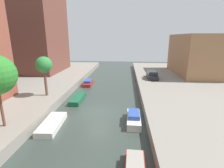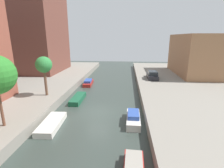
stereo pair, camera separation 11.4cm
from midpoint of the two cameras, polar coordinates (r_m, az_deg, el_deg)
name	(u,v)px [view 2 (the right image)]	position (r m, az deg, el deg)	size (l,w,h in m)	color
ground_plane	(98,112)	(19.27, -4.53, -9.48)	(84.00, 84.00, 0.00)	#333D38
apartment_tower_far	(33,9)	(40.51, -24.98, 21.92)	(10.00, 11.91, 25.23)	brown
low_block_right	(203,55)	(38.17, 28.45, 8.73)	(10.00, 13.88, 7.72)	#9E704C
street_tree_2	(44,65)	(22.28, -21.91, 5.86)	(1.99, 1.99, 4.91)	brown
parked_car	(152,75)	(31.09, 13.57, 2.88)	(1.77, 4.32, 1.39)	black
moored_boat_left_2	(52,124)	(17.21, -19.52, -12.57)	(1.83, 4.25, 0.55)	beige
moored_boat_left_3	(78,99)	(22.84, -11.33, -4.85)	(1.28, 4.23, 0.60)	#195638
moored_boat_left_4	(88,82)	(30.28, -7.90, 0.51)	(1.57, 4.26, 0.91)	maroon
moored_boat_right_2	(133,118)	(16.99, 7.38, -11.43)	(1.35, 3.65, 1.08)	beige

